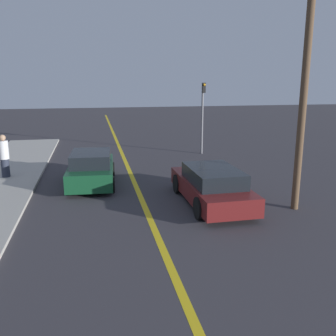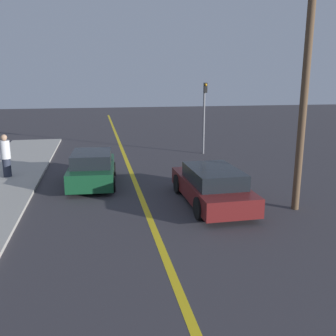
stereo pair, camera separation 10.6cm
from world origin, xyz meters
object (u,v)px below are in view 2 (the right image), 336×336
at_px(car_near_right_lane, 212,186).
at_px(car_ahead_center, 92,169).
at_px(pedestrian_mid_group, 6,156).
at_px(traffic_light, 204,111).
at_px(utility_pole, 304,97).

distance_m(car_near_right_lane, car_ahead_center, 5.29).
height_order(pedestrian_mid_group, traffic_light, traffic_light).
distance_m(pedestrian_mid_group, traffic_light, 10.79).
xyz_separation_m(car_near_right_lane, traffic_light, (2.23, 8.69, 1.85)).
bearing_deg(traffic_light, utility_pole, -87.84).
relative_size(pedestrian_mid_group, traffic_light, 0.46).
bearing_deg(pedestrian_mid_group, traffic_light, 20.90).
xyz_separation_m(traffic_light, utility_pole, (0.37, -9.76, 1.23)).
distance_m(car_near_right_lane, utility_pole, 4.17).
bearing_deg(traffic_light, car_ahead_center, -139.78).
height_order(car_ahead_center, utility_pole, utility_pole).
xyz_separation_m(car_ahead_center, traffic_light, (6.33, 5.36, 1.83)).
bearing_deg(pedestrian_mid_group, car_ahead_center, -22.85).
relative_size(car_near_right_lane, pedestrian_mid_group, 2.50).
relative_size(pedestrian_mid_group, utility_pole, 0.25).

